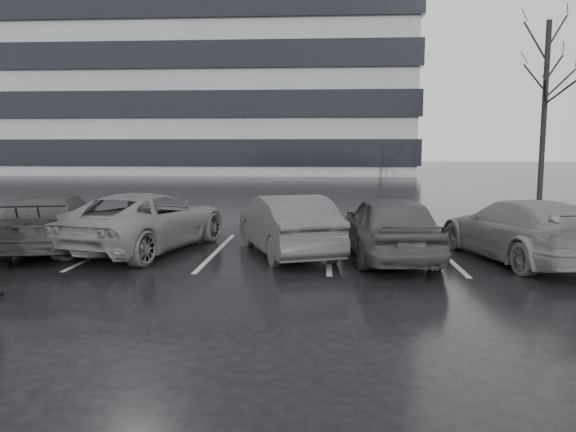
% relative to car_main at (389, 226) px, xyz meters
% --- Properties ---
extents(ground, '(160.00, 160.00, 0.00)m').
position_rel_car_main_xyz_m(ground, '(-1.99, -1.89, -0.77)').
color(ground, black).
rests_on(ground, ground).
extents(office_building, '(61.00, 26.00, 29.00)m').
position_rel_car_main_xyz_m(office_building, '(-23.99, 46.11, 13.57)').
color(office_building, gray).
rests_on(office_building, ground).
extents(car_main, '(2.25, 4.66, 1.53)m').
position_rel_car_main_xyz_m(car_main, '(0.00, 0.00, 0.00)').
color(car_main, black).
rests_on(car_main, ground).
extents(car_west_a, '(2.95, 4.67, 1.45)m').
position_rel_car_main_xyz_m(car_west_a, '(-2.40, 0.44, -0.04)').
color(car_west_a, '#2B2B2D').
rests_on(car_west_a, ground).
extents(car_west_b, '(3.67, 5.70, 1.46)m').
position_rel_car_main_xyz_m(car_west_b, '(-6.03, 0.78, -0.04)').
color(car_west_b, '#515154').
rests_on(car_west_b, ground).
extents(car_west_c, '(3.10, 5.27, 1.43)m').
position_rel_car_main_xyz_m(car_west_c, '(-8.42, 0.72, -0.05)').
color(car_west_c, black).
rests_on(car_west_c, ground).
extents(car_east, '(3.14, 5.26, 1.43)m').
position_rel_car_main_xyz_m(car_east, '(3.01, -0.01, -0.05)').
color(car_east, '#515154').
rests_on(car_east, ground).
extents(stall_stripes, '(19.72, 5.00, 0.00)m').
position_rel_car_main_xyz_m(stall_stripes, '(-2.79, 0.61, -0.76)').
color(stall_stripes, '#A8A8AB').
rests_on(stall_stripes, ground).
extents(tree_north, '(0.26, 0.26, 8.50)m').
position_rel_car_main_xyz_m(tree_north, '(9.01, 15.11, 3.48)').
color(tree_north, black).
rests_on(tree_north, ground).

